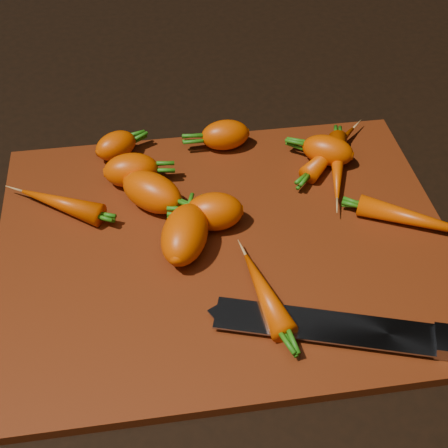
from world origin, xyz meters
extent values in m
cube|color=black|center=(0.00, 0.00, -0.01)|extent=(2.00, 2.00, 0.01)
cube|color=#531F0A|center=(0.00, 0.00, 0.01)|extent=(0.50, 0.40, 0.01)
ellipsoid|color=#DC4800|center=(-0.10, 0.11, 0.03)|extent=(0.07, 0.04, 0.04)
ellipsoid|color=#DC4800|center=(-0.01, 0.03, 0.03)|extent=(0.07, 0.05, 0.04)
ellipsoid|color=#DC4800|center=(-0.07, 0.07, 0.03)|extent=(0.09, 0.08, 0.04)
ellipsoid|color=#DC4800|center=(-0.04, -0.01, 0.04)|extent=(0.07, 0.09, 0.05)
ellipsoid|color=#DC4800|center=(0.03, 0.17, 0.03)|extent=(0.06, 0.04, 0.04)
ellipsoid|color=#DC4800|center=(-0.11, 0.17, 0.03)|extent=(0.06, 0.06, 0.04)
ellipsoid|color=#DC4800|center=(0.15, 0.12, 0.03)|extent=(0.07, 0.06, 0.04)
ellipsoid|color=#DC4800|center=(0.15, 0.13, 0.02)|extent=(0.10, 0.10, 0.02)
ellipsoid|color=#DC4800|center=(0.22, -0.01, 0.02)|extent=(0.14, 0.09, 0.03)
ellipsoid|color=#DC4800|center=(0.03, -0.09, 0.03)|extent=(0.05, 0.11, 0.03)
ellipsoid|color=#DC4800|center=(-0.18, 0.08, 0.03)|extent=(0.10, 0.08, 0.03)
ellipsoid|color=#DC4800|center=(0.15, 0.10, 0.02)|extent=(0.06, 0.12, 0.02)
cube|color=gray|center=(-0.02, -0.10, 0.02)|extent=(0.21, 0.10, 0.00)
cube|color=gray|center=(0.08, -0.13, 0.02)|extent=(0.02, 0.03, 0.02)
cube|color=black|center=(0.14, -0.15, 0.02)|extent=(0.12, 0.06, 0.02)
cylinder|color=#B2B2B7|center=(0.13, -0.15, 0.03)|extent=(0.01, 0.01, 0.00)
camera|label=1|loc=(-0.07, -0.47, 0.51)|focal=50.00mm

